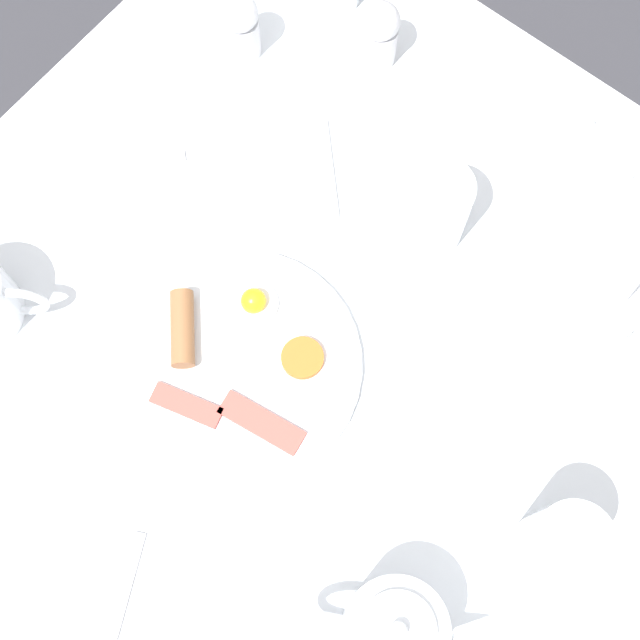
{
  "coord_description": "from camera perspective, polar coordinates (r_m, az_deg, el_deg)",
  "views": [
    {
      "loc": [
        0.26,
        0.21,
        1.76
      ],
      "look_at": [
        0.0,
        0.0,
        0.74
      ],
      "focal_mm": 50.0,
      "sensor_mm": 36.0,
      "label": 1
    }
  ],
  "objects": [
    {
      "name": "napkin_folded",
      "position": [
        1.16,
        -1.94,
        9.44
      ],
      "size": [
        0.18,
        0.18,
        0.01
      ],
      "rotation": [
        0.0,
        0.0,
        0.79
      ],
      "color": "white",
      "rests_on": "table"
    },
    {
      "name": "ground_plane",
      "position": [
        1.79,
        0.0,
        -7.43
      ],
      "size": [
        8.0,
        8.0,
        0.0
      ],
      "primitive_type": "plane",
      "color": "#333338"
    },
    {
      "name": "knife_by_plate",
      "position": [
        1.08,
        11.02,
        -3.66
      ],
      "size": [
        0.21,
        0.05,
        0.0
      ],
      "rotation": [
        0.0,
        0.0,
        1.41
      ],
      "color": "silver",
      "rests_on": "table"
    },
    {
      "name": "breakfast_plate",
      "position": [
        1.07,
        -5.35,
        -2.69
      ],
      "size": [
        0.3,
        0.3,
        0.04
      ],
      "color": "white",
      "rests_on": "table"
    },
    {
      "name": "table",
      "position": [
        1.15,
        0.0,
        -1.38
      ],
      "size": [
        1.01,
        1.02,
        0.72
      ],
      "color": "silver",
      "rests_on": "ground_plane"
    },
    {
      "name": "teacup_with_saucer_left",
      "position": [
        1.19,
        17.39,
        9.36
      ],
      "size": [
        0.14,
        0.14,
        0.06
      ],
      "color": "white",
      "rests_on": "table"
    },
    {
      "name": "salt_grinder",
      "position": [
        1.22,
        -5.14,
        18.26
      ],
      "size": [
        0.05,
        0.05,
        0.11
      ],
      "color": "#BCBCC1",
      "rests_on": "table"
    },
    {
      "name": "fork_by_plate",
      "position": [
        1.19,
        -13.17,
        9.42
      ],
      "size": [
        0.15,
        0.13,
        0.0
      ],
      "rotation": [
        0.0,
        0.0,
        3.99
      ],
      "color": "silver",
      "rests_on": "table"
    },
    {
      "name": "water_glass_short",
      "position": [
        1.0,
        15.14,
        -13.75
      ],
      "size": [
        0.08,
        0.08,
        0.13
      ],
      "color": "white",
      "rests_on": "table"
    },
    {
      "name": "wine_glass_spare",
      "position": [
        1.08,
        7.3,
        6.98
      ],
      "size": [
        0.08,
        0.08,
        0.12
      ],
      "color": "white",
      "rests_on": "table"
    },
    {
      "name": "teapot_near",
      "position": [
        0.99,
        4.66,
        -19.12
      ],
      "size": [
        0.11,
        0.18,
        0.12
      ],
      "rotation": [
        0.0,
        0.0,
        2.07
      ],
      "color": "white",
      "rests_on": "table"
    },
    {
      "name": "spoon_for_tea",
      "position": [
        1.05,
        -12.52,
        -16.91
      ],
      "size": [
        0.13,
        0.08,
        0.0
      ],
      "rotation": [
        0.0,
        0.0,
        2.03
      ],
      "color": "silver",
      "rests_on": "table"
    },
    {
      "name": "pepper_grinder",
      "position": [
        1.21,
        3.81,
        17.83
      ],
      "size": [
        0.05,
        0.05,
        0.11
      ],
      "color": "#BCBCC1",
      "rests_on": "table"
    }
  ]
}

